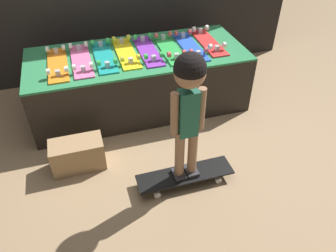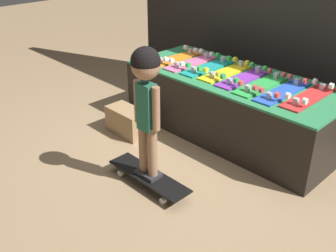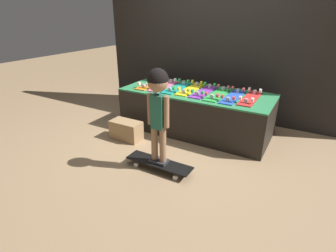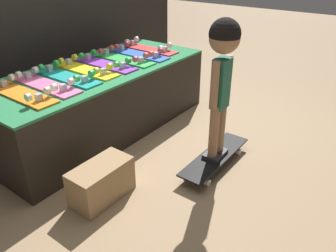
% 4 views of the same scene
% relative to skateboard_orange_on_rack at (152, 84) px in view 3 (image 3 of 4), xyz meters
% --- Properties ---
extents(ground_plane, '(16.00, 16.00, 0.00)m').
position_rel_skateboard_orange_on_rack_xyz_m(ground_plane, '(0.74, -0.48, -0.61)').
color(ground_plane, '#9E7F5B').
extents(back_wall, '(4.11, 0.10, 2.44)m').
position_rel_skateboard_orange_on_rack_xyz_m(back_wall, '(0.74, 0.82, 0.61)').
color(back_wall, black).
rests_on(back_wall, ground_plane).
extents(display_rack, '(2.11, 0.88, 0.60)m').
position_rel_skateboard_orange_on_rack_xyz_m(display_rack, '(0.74, 0.02, -0.32)').
color(display_rack, black).
rests_on(display_rack, ground_plane).
extents(skateboard_orange_on_rack, '(0.18, 0.67, 0.09)m').
position_rel_skateboard_orange_on_rack_xyz_m(skateboard_orange_on_rack, '(0.00, 0.00, 0.00)').
color(skateboard_orange_on_rack, orange).
rests_on(skateboard_orange_on_rack, display_rack).
extents(skateboard_pink_on_rack, '(0.18, 0.67, 0.09)m').
position_rel_skateboard_orange_on_rack_xyz_m(skateboard_pink_on_rack, '(0.21, 0.01, 0.00)').
color(skateboard_pink_on_rack, pink).
rests_on(skateboard_pink_on_rack, display_rack).
extents(skateboard_teal_on_rack, '(0.18, 0.67, 0.09)m').
position_rel_skateboard_orange_on_rack_xyz_m(skateboard_teal_on_rack, '(0.42, 0.03, 0.00)').
color(skateboard_teal_on_rack, teal).
rests_on(skateboard_teal_on_rack, display_rack).
extents(skateboard_yellow_on_rack, '(0.18, 0.67, 0.09)m').
position_rel_skateboard_orange_on_rack_xyz_m(skateboard_yellow_on_rack, '(0.64, 0.04, 0.00)').
color(skateboard_yellow_on_rack, yellow).
rests_on(skateboard_yellow_on_rack, display_rack).
extents(skateboard_purple_on_rack, '(0.18, 0.67, 0.09)m').
position_rel_skateboard_orange_on_rack_xyz_m(skateboard_purple_on_rack, '(0.85, 0.03, 0.00)').
color(skateboard_purple_on_rack, purple).
rests_on(skateboard_purple_on_rack, display_rack).
extents(skateboard_green_on_rack, '(0.18, 0.67, 0.09)m').
position_rel_skateboard_orange_on_rack_xyz_m(skateboard_green_on_rack, '(1.06, 0.00, 0.00)').
color(skateboard_green_on_rack, green).
rests_on(skateboard_green_on_rack, display_rack).
extents(skateboard_blue_on_rack, '(0.18, 0.67, 0.09)m').
position_rel_skateboard_orange_on_rack_xyz_m(skateboard_blue_on_rack, '(1.27, -0.00, 0.00)').
color(skateboard_blue_on_rack, blue).
rests_on(skateboard_blue_on_rack, display_rack).
extents(skateboard_red_on_rack, '(0.18, 0.67, 0.09)m').
position_rel_skateboard_orange_on_rack_xyz_m(skateboard_red_on_rack, '(1.49, 0.05, 0.00)').
color(skateboard_red_on_rack, red).
rests_on(skateboard_red_on_rack, display_rack).
extents(skateboard_on_floor, '(0.78, 0.20, 0.09)m').
position_rel_skateboard_orange_on_rack_xyz_m(skateboard_on_floor, '(0.83, -1.16, -0.54)').
color(skateboard_on_floor, black).
rests_on(skateboard_on_floor, ground_plane).
extents(child, '(0.25, 0.21, 1.05)m').
position_rel_skateboard_orange_on_rack_xyz_m(child, '(0.83, -1.16, 0.21)').
color(child, '#2D2D33').
rests_on(child, skateboard_on_floor).
extents(storage_box, '(0.43, 0.22, 0.26)m').
position_rel_skateboard_orange_on_rack_xyz_m(storage_box, '(0.04, -0.72, -0.48)').
color(storage_box, '#A37F56').
rests_on(storage_box, ground_plane).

